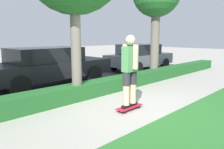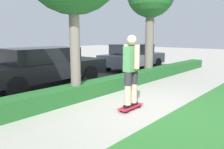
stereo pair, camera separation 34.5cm
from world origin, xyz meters
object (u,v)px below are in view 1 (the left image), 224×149
at_px(parked_car_middle, 48,65).
at_px(skater_person, 130,69).
at_px(skateboard, 129,107).
at_px(parked_car_rear, 140,57).

bearing_deg(parked_car_middle, skater_person, -91.08).
xyz_separation_m(skateboard, skater_person, (0.00, 0.00, 0.97)).
bearing_deg(skater_person, parked_car_middle, 90.06).
relative_size(parked_car_middle, parked_car_rear, 1.20).
relative_size(skateboard, parked_car_rear, 0.20).
distance_m(skater_person, parked_car_middle, 3.97).
bearing_deg(parked_car_rear, skateboard, -144.10).
height_order(skater_person, parked_car_rear, skater_person).
bearing_deg(skateboard, parked_car_middle, 90.06).
bearing_deg(parked_car_rear, skater_person, -144.10).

